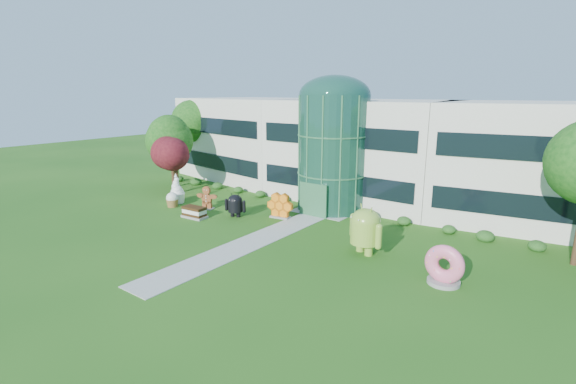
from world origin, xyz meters
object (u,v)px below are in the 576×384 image
Objects in this scene: gingerbread at (207,197)px; donut at (445,264)px; android_green at (365,227)px; android_black at (235,204)px.

donut is at bearing -20.92° from gingerbread.
gingerbread is at bearing 176.07° from donut.
donut is 21.39m from gingerbread.
android_black is (-12.17, 0.86, -0.64)m from android_green.
android_green is 12.22m from android_black.
android_green is at bearing 168.23° from donut.
android_green is at bearing -18.15° from gingerbread.
donut is at bearing -24.90° from android_black.
android_black is 0.98× the size of gingerbread.
donut reaches higher than android_black.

